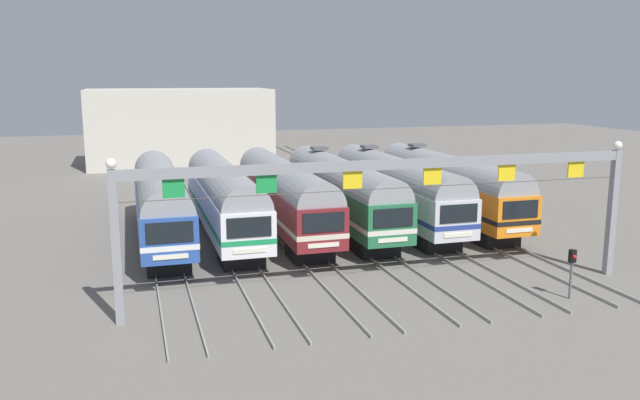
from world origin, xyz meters
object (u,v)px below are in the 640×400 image
Objects in this scene: commuter_train_orange at (447,185)px; catenary_gantry at (393,184)px; commuter_train_maroon at (284,193)px; commuter_train_blue at (160,199)px; commuter_train_white at (224,196)px; yard_signal_mast at (572,264)px; commuter_train_green at (341,190)px; commuter_train_silver at (395,187)px.

catenary_gantry is (-9.79, -13.50, 2.64)m from commuter_train_orange.
commuter_train_maroon is 11.75m from commuter_train_orange.
commuter_train_white is (3.92, 0.00, 0.00)m from commuter_train_blue.
yard_signal_mast is (7.83, -2.73, -3.64)m from catenary_gantry.
commuter_train_blue is at bearing 180.00° from commuter_train_maroon.
commuter_train_orange is at bearing 0.00° from commuter_train_green.
commuter_train_blue is at bearing -179.98° from commuter_train_green.
commuter_train_blue is 11.75m from commuter_train_green.
commuter_train_silver reaches higher than commuter_train_maroon.
yard_signal_mast is (17.62, -16.22, -0.99)m from commuter_train_blue.
yard_signal_mast is (5.87, -16.23, -0.99)m from commuter_train_green.
commuter_train_blue is 7.83m from commuter_train_maroon.
commuter_train_white is 11.75m from commuter_train_silver.
commuter_train_green is 7.83m from commuter_train_orange.
commuter_train_green and commuter_train_silver have the same top height.
catenary_gantry reaches higher than commuter_train_blue.
commuter_train_blue is 7.49× the size of yard_signal_mast.
catenary_gantry is 10.29× the size of yard_signal_mast.
commuter_train_green is at bearing 81.75° from catenary_gantry.
catenary_gantry is at bearing -66.48° from commuter_train_white.
commuter_train_green is (7.83, 0.00, 0.00)m from commuter_train_white.
commuter_train_silver is (15.66, 0.00, 0.00)m from commuter_train_blue.
commuter_train_blue is 0.73× the size of catenary_gantry.
commuter_train_orange is (15.66, 0.00, 0.00)m from commuter_train_white.
commuter_train_maroon is 1.00× the size of commuter_train_orange.
commuter_train_silver and commuter_train_orange have the same top height.
commuter_train_orange is at bearing 0.02° from commuter_train_maroon.
commuter_train_maroon is at bearing 98.25° from catenary_gantry.
commuter_train_maroon reaches higher than yard_signal_mast.
commuter_train_orange is (11.75, 0.00, 0.00)m from commuter_train_maroon.
commuter_train_silver is at bearing 0.00° from commuter_train_green.
catenary_gantry is (-5.87, -13.50, 2.64)m from commuter_train_silver.
commuter_train_silver is (7.83, 0.00, 0.00)m from commuter_train_maroon.
commuter_train_orange is (19.58, 0.00, 0.00)m from commuter_train_blue.
commuter_train_green is 3.92m from commuter_train_silver.
commuter_train_silver reaches higher than commuter_train_blue.
commuter_train_orange reaches higher than commuter_train_white.
commuter_train_white is at bearing 130.19° from yard_signal_mast.
commuter_train_silver is 3.92m from commuter_train_orange.
commuter_train_maroon is 3.92m from commuter_train_green.
commuter_train_blue is at bearing 180.00° from commuter_train_white.
commuter_train_blue is 1.00× the size of commuter_train_white.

